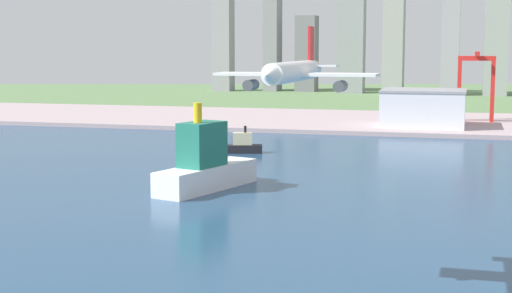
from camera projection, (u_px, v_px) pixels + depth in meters
ground_plane at (293, 169)px, 300.30m from camera, size 2400.00×2400.00×0.00m
water_bay at (251, 198)px, 242.91m from camera, size 840.00×360.00×0.15m
industrial_pier at (360, 121)px, 481.84m from camera, size 840.00×140.00×2.50m
airplane_landing at (294, 72)px, 138.82m from camera, size 29.67×36.43×11.97m
ferry_boat at (205, 165)px, 255.28m from camera, size 23.52×45.54×29.03m
tugboat_small at (238, 146)px, 344.70m from camera, size 24.15×11.42×12.18m
port_crane_red at (476, 72)px, 464.19m from camera, size 21.84×45.79×42.06m
warehouse_main at (424, 108)px, 438.55m from camera, size 46.44×42.33×20.92m
distant_skyline at (395, 33)px, 788.62m from camera, size 410.63×63.60×156.47m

